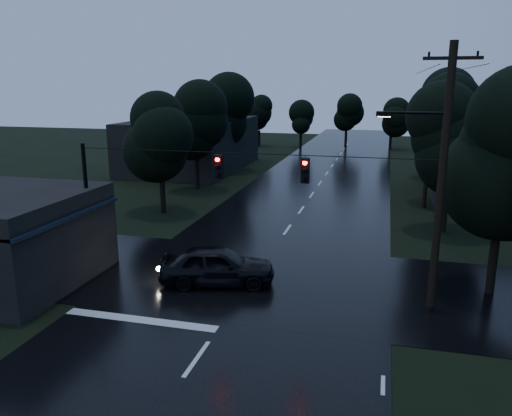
% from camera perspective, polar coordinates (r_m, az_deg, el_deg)
% --- Properties ---
extents(main_road, '(12.00, 120.00, 0.02)m').
position_cam_1_polar(main_road, '(39.61, 6.39, 1.46)').
color(main_road, black).
rests_on(main_road, ground).
extents(cross_street, '(60.00, 9.00, 0.02)m').
position_cam_1_polar(cross_street, '(22.67, -0.32, -8.09)').
color(cross_street, black).
rests_on(cross_street, ground).
extents(building_far_right, '(10.00, 14.00, 4.40)m').
position_cam_1_polar(building_far_right, '(43.63, 25.84, 4.25)').
color(building_far_right, black).
rests_on(building_far_right, ground).
extents(building_far_left, '(10.00, 16.00, 5.00)m').
position_cam_1_polar(building_far_left, '(52.40, -7.33, 7.26)').
color(building_far_left, black).
rests_on(building_far_left, ground).
extents(utility_pole_main, '(3.50, 0.30, 10.00)m').
position_cam_1_polar(utility_pole_main, '(19.68, 20.24, 3.59)').
color(utility_pole_main, black).
rests_on(utility_pole_main, ground).
extents(utility_pole_far, '(2.00, 0.30, 7.50)m').
position_cam_1_polar(utility_pole_far, '(36.71, 19.08, 5.95)').
color(utility_pole_far, black).
rests_on(utility_pole_far, ground).
extents(anchor_pole_left, '(0.18, 0.18, 6.00)m').
position_cam_1_polar(anchor_pole_left, '(23.87, -18.66, -0.14)').
color(anchor_pole_left, black).
rests_on(anchor_pole_left, ground).
extents(span_signals, '(15.00, 0.37, 1.12)m').
position_cam_1_polar(span_signals, '(20.16, 0.45, 4.64)').
color(span_signals, black).
rests_on(span_signals, ground).
extents(tree_corner_near, '(4.48, 4.48, 9.44)m').
position_cam_1_polar(tree_corner_near, '(21.94, 26.70, 5.90)').
color(tree_corner_near, black).
rests_on(tree_corner_near, ground).
extents(tree_left_a, '(3.92, 3.92, 8.26)m').
position_cam_1_polar(tree_left_a, '(33.71, -10.92, 8.15)').
color(tree_left_a, black).
rests_on(tree_left_a, ground).
extents(tree_left_b, '(4.20, 4.20, 8.85)m').
position_cam_1_polar(tree_left_b, '(41.24, -6.91, 9.84)').
color(tree_left_b, black).
rests_on(tree_left_b, ground).
extents(tree_left_c, '(4.48, 4.48, 9.44)m').
position_cam_1_polar(tree_left_c, '(50.83, -3.39, 11.10)').
color(tree_left_c, black).
rests_on(tree_left_c, ground).
extents(tree_right_a, '(4.20, 4.20, 8.85)m').
position_cam_1_polar(tree_right_a, '(30.65, 21.43, 7.59)').
color(tree_right_a, black).
rests_on(tree_right_a, ground).
extents(tree_right_b, '(4.48, 4.48, 9.44)m').
position_cam_1_polar(tree_right_b, '(38.61, 21.06, 9.31)').
color(tree_right_b, black).
rests_on(tree_right_b, ground).
extents(tree_right_c, '(4.76, 4.76, 10.03)m').
position_cam_1_polar(tree_right_c, '(48.59, 20.58, 10.56)').
color(tree_right_c, black).
rests_on(tree_right_c, ground).
extents(car, '(5.31, 3.13, 1.69)m').
position_cam_1_polar(car, '(21.90, -4.45, -6.56)').
color(car, black).
rests_on(car, ground).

